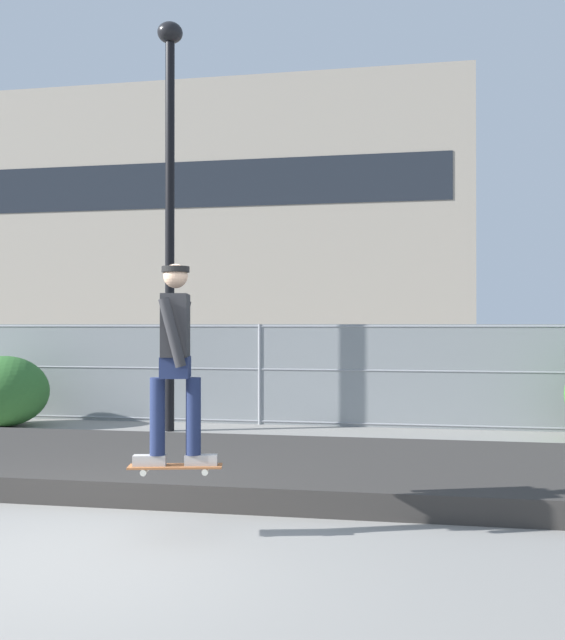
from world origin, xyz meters
name	(u,v)px	position (x,y,z in m)	size (l,w,h in m)	color
ground_plane	(56,560)	(0.00, 0.00, 0.00)	(120.00, 120.00, 0.00)	gray
gravel_berm	(183,464)	(0.00, 3.15, 0.13)	(15.88, 3.25, 0.26)	#33302D
skateboard	(175,467)	(0.74, 0.70, 0.62)	(0.82, 0.37, 0.07)	#9E5B33
skater	(175,351)	(0.74, 0.70, 1.61)	(0.72, 0.62, 1.73)	#B2ADA8
chain_fence	(260,374)	(0.00, 7.63, 0.93)	(23.34, 0.06, 1.85)	gray
street_lamp	(170,178)	(-1.36, 6.55, 4.39)	(0.44, 0.44, 7.10)	black
parked_car_near	(80,365)	(-5.45, 11.44, 0.84)	(4.49, 2.14, 1.66)	navy
parked_car_mid	(338,368)	(1.10, 11.08, 0.84)	(4.55, 2.26, 1.66)	maroon
library_building	(232,233)	(-8.30, 38.09, 7.63)	(28.75, 13.10, 15.25)	#9E9384
shrub_left	(4,391)	(-4.51, 6.55, 0.64)	(1.65, 1.35, 1.28)	#336B2D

